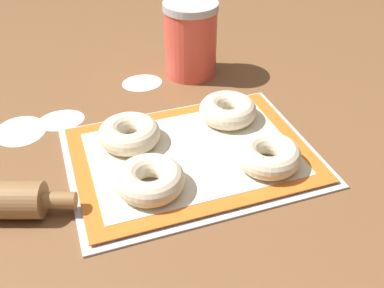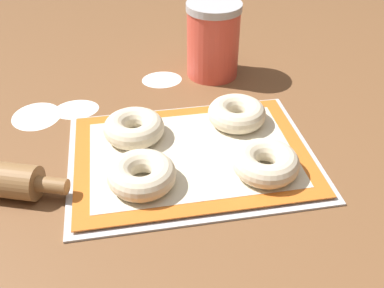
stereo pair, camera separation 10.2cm
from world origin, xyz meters
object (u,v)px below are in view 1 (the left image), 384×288
Objects in this scene: bagel_front_right at (268,155)px; flour_canister at (191,39)px; bagel_back_left at (129,133)px; bagel_back_right at (228,110)px; baking_tray at (192,156)px; bagel_front_left at (150,179)px.

flour_canister is at bearing 91.24° from bagel_front_right.
bagel_back_right is at bearing 3.95° from bagel_back_left.
bagel_back_left reaches higher than baking_tray.
baking_tray is at bearing -108.71° from flour_canister.
flour_canister is at bearing 71.29° from baking_tray.
baking_tray is 3.88× the size of bagel_front_right.
bagel_back_left is 0.32m from flour_canister.
bagel_front_right is 0.16m from bagel_back_right.
baking_tray is at bearing -35.04° from bagel_back_left.
bagel_front_left and bagel_front_right have the same top height.
bagel_front_left is at bearing 178.23° from bagel_front_right.
baking_tray is at bearing 35.18° from bagel_front_left.
bagel_back_right is at bearing 38.49° from baking_tray.
flour_canister reaches higher than bagel_front_left.
bagel_front_left is 0.14m from bagel_back_left.
flour_canister is (0.11, 0.31, 0.08)m from baking_tray.
bagel_front_left is at bearing -118.00° from flour_canister.
bagel_front_left is (-0.10, -0.07, 0.03)m from baking_tray.
bagel_front_left is 1.00× the size of bagel_front_right.
baking_tray is 3.88× the size of bagel_front_left.
bagel_front_left is at bearing -143.06° from bagel_back_right.
baking_tray is at bearing -141.51° from bagel_back_right.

